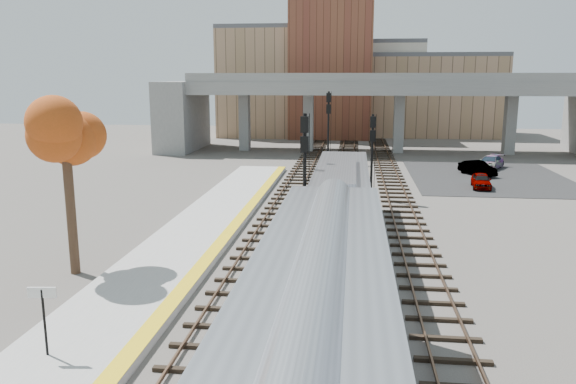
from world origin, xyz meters
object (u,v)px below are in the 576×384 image
(signal_mast_mid, at_px, (372,160))
(car_c, at_px, (490,162))
(signal_mast_near, at_px, (304,176))
(tree, at_px, (64,129))
(locomotive, at_px, (340,205))
(car_a, at_px, (481,181))
(car_b, at_px, (477,168))
(signal_mast_far, at_px, (328,127))

(signal_mast_mid, xyz_separation_m, car_c, (12.29, 15.95, -2.35))
(signal_mast_near, relative_size, tree, 0.77)
(tree, bearing_deg, signal_mast_near, 36.92)
(locomotive, height_order, car_a, locomotive)
(signal_mast_near, bearing_deg, car_b, 57.06)
(signal_mast_mid, distance_m, tree, 23.13)
(signal_mast_far, distance_m, tree, 37.93)
(locomotive, distance_m, tree, 14.24)
(signal_mast_far, height_order, car_a, signal_mast_far)
(signal_mast_far, bearing_deg, car_c, -9.09)
(car_b, height_order, car_c, car_b)
(signal_mast_far, bearing_deg, tree, -105.52)
(car_b, relative_size, car_c, 0.91)
(car_a, relative_size, car_b, 0.89)
(signal_mast_mid, height_order, car_b, signal_mast_mid)
(signal_mast_far, relative_size, car_a, 2.08)
(signal_mast_mid, bearing_deg, signal_mast_near, -111.78)
(signal_mast_near, bearing_deg, locomotive, -40.93)
(tree, bearing_deg, signal_mast_far, 74.48)
(signal_mast_near, xyz_separation_m, signal_mast_far, (-0.00, 28.84, 0.34))
(signal_mast_far, relative_size, tree, 0.83)
(signal_mast_near, distance_m, car_a, 20.79)
(tree, distance_m, car_a, 33.61)
(car_a, bearing_deg, signal_mast_near, -123.59)
(tree, height_order, car_b, tree)
(locomotive, height_order, signal_mast_mid, signal_mast_mid)
(signal_mast_far, height_order, car_b, signal_mast_far)
(signal_mast_far, relative_size, car_c, 1.70)
(tree, bearing_deg, signal_mast_mid, 51.48)
(locomotive, bearing_deg, tree, -154.68)
(signal_mast_near, height_order, tree, tree)
(signal_mast_far, distance_m, car_c, 16.90)
(signal_mast_far, distance_m, car_b, 16.12)
(signal_mast_near, xyz_separation_m, car_a, (13.27, 15.75, -2.85))
(locomotive, distance_m, car_b, 26.80)
(signal_mast_mid, bearing_deg, locomotive, -99.40)
(locomotive, bearing_deg, car_a, 57.55)
(locomotive, distance_m, signal_mast_far, 30.77)
(car_a, height_order, car_c, car_c)
(car_a, bearing_deg, signal_mast_mid, -142.58)
(signal_mast_near, relative_size, signal_mast_far, 0.93)
(car_a, distance_m, car_b, 6.33)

